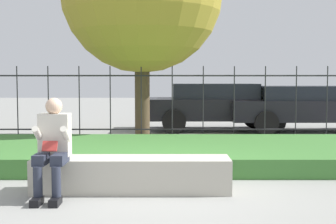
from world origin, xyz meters
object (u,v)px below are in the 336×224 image
object	(u,v)px
car_parked_right	(311,106)
car_parked_center	(220,105)
stone_bench	(134,176)
person_seated_reader	(55,144)

from	to	relation	value
car_parked_right	car_parked_center	bearing A→B (deg)	170.79
stone_bench	car_parked_right	size ratio (longest dim) A/B	0.56
stone_bench	person_seated_reader	distance (m)	1.12
stone_bench	person_seated_reader	xyz separation A→B (m)	(-0.96, -0.32, 0.48)
car_parked_right	person_seated_reader	bearing A→B (deg)	-127.17
car_parked_center	stone_bench	bearing A→B (deg)	-105.25
person_seated_reader	car_parked_center	size ratio (longest dim) A/B	0.29
stone_bench	car_parked_center	size ratio (longest dim) A/B	0.59
stone_bench	person_seated_reader	bearing A→B (deg)	-161.63
person_seated_reader	car_parked_right	distance (m)	9.14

